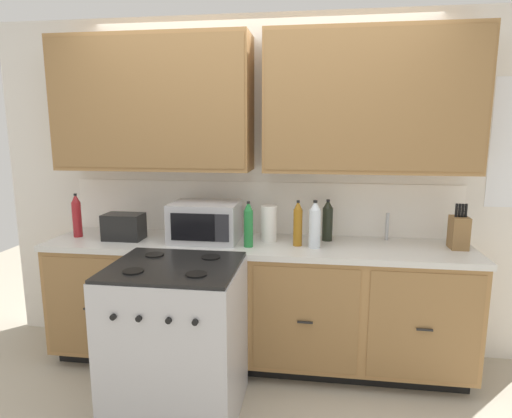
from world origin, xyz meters
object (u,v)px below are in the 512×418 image
(microwave, at_px, (205,222))
(bottle_green, at_px, (248,225))
(paper_towel_roll, at_px, (269,223))
(bottle_dark, at_px, (328,221))
(toaster, at_px, (124,227))
(bottle_amber, at_px, (298,224))
(knife_block, at_px, (459,232))
(bottle_red, at_px, (77,216))
(stove_range, at_px, (177,339))
(bottle_clear, at_px, (315,225))

(microwave, relative_size, bottle_green, 1.52)
(paper_towel_roll, xyz_separation_m, bottle_dark, (0.42, 0.08, 0.02))
(bottle_green, xyz_separation_m, bottle_dark, (0.54, 0.25, -0.01))
(toaster, distance_m, bottle_amber, 1.27)
(knife_block, bearing_deg, bottle_amber, -175.86)
(bottle_red, bearing_deg, stove_range, -32.75)
(bottle_amber, distance_m, bottle_red, 1.65)
(paper_towel_roll, relative_size, bottle_dark, 0.86)
(stove_range, xyz_separation_m, bottle_clear, (0.81, 0.56, 0.61))
(bottle_clear, height_order, bottle_green, bottle_clear)
(stove_range, height_order, bottle_red, bottle_red)
(bottle_clear, bearing_deg, paper_towel_roll, 158.09)
(toaster, bearing_deg, bottle_dark, 6.76)
(knife_block, xyz_separation_m, bottle_clear, (-0.96, -0.11, 0.04))
(microwave, distance_m, bottle_green, 0.35)
(toaster, distance_m, paper_towel_roll, 1.06)
(stove_range, height_order, bottle_dark, bottle_dark)
(stove_range, distance_m, paper_towel_roll, 1.02)
(toaster, bearing_deg, bottle_amber, 0.14)
(bottle_clear, relative_size, bottle_dark, 1.08)
(stove_range, distance_m, bottle_green, 0.87)
(microwave, distance_m, knife_block, 1.75)
(microwave, height_order, paper_towel_roll, microwave)
(bottle_amber, height_order, bottle_green, bottle_amber)
(bottle_amber, bearing_deg, bottle_green, -167.25)
(toaster, xyz_separation_m, bottle_dark, (1.48, 0.17, 0.05))
(toaster, xyz_separation_m, knife_block, (2.35, 0.08, 0.02))
(toaster, distance_m, bottle_green, 0.94)
(bottle_green, bearing_deg, bottle_red, 175.72)
(stove_range, xyz_separation_m, paper_towel_roll, (0.48, 0.69, 0.58))
(bottle_dark, distance_m, bottle_red, 1.86)
(microwave, bearing_deg, bottle_dark, 8.62)
(knife_block, distance_m, paper_towel_roll, 1.29)
(bottle_clear, bearing_deg, bottle_red, 178.08)
(microwave, distance_m, bottle_dark, 0.88)
(toaster, relative_size, bottle_amber, 0.88)
(bottle_red, bearing_deg, bottle_green, -4.28)
(toaster, relative_size, bottle_red, 0.85)
(microwave, relative_size, bottle_amber, 1.51)
(bottle_amber, bearing_deg, bottle_dark, 39.73)
(paper_towel_roll, bearing_deg, knife_block, -0.75)
(toaster, height_order, bottle_green, bottle_green)
(stove_range, relative_size, knife_block, 3.06)
(bottle_amber, distance_m, bottle_green, 0.34)
(stove_range, distance_m, bottle_red, 1.29)
(stove_range, bearing_deg, bottle_red, 147.25)
(bottle_green, height_order, bottle_red, bottle_red)
(toaster, relative_size, bottle_dark, 0.93)
(microwave, distance_m, bottle_clear, 0.79)
(knife_block, xyz_separation_m, bottle_green, (-1.41, -0.15, 0.04))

